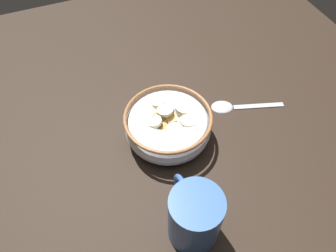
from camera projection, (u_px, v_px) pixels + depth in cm
name	position (u px, v px, depth cm)	size (l,w,h in cm)	color
ground_plane	(168.00, 139.00, 60.72)	(101.55, 101.55, 2.00)	black
cereal_bowl	(168.00, 125.00, 57.42)	(15.21, 15.21, 6.32)	white
spoon	(231.00, 105.00, 63.99)	(6.29, 14.06, 0.80)	#A5A5AD
coffee_mug	(194.00, 216.00, 45.48)	(10.62, 7.46, 9.83)	#335999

